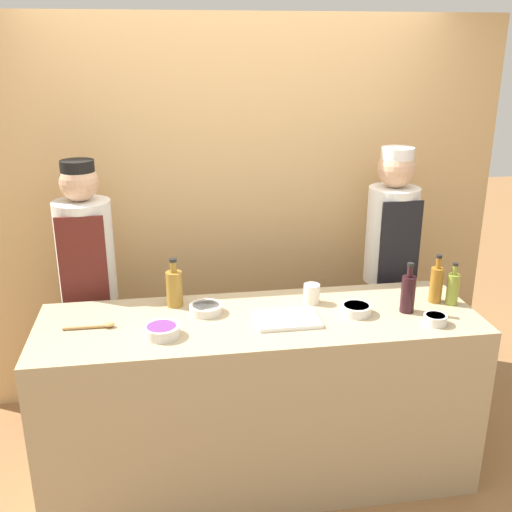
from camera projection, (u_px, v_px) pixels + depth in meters
The scene contains 16 objects.
ground_plane at pixel (260, 472), 3.29m from camera, with size 14.00×14.00×0.00m, color olive.
cabinet_wall at pixel (235, 214), 3.82m from camera, with size 3.32×0.18×2.40m.
counter at pixel (260, 399), 3.13m from camera, with size 2.20×0.68×0.94m.
sauce_bowl_brown at pixel (356, 309), 3.02m from camera, with size 0.15×0.15×0.05m.
sauce_bowl_orange at pixel (206, 308), 3.03m from camera, with size 0.17×0.17×0.04m.
sauce_bowl_purple at pixel (162, 330), 2.79m from camera, with size 0.17×0.17×0.05m.
sauce_bowl_yellow at pixel (435, 319), 2.91m from camera, with size 0.11×0.11×0.05m.
cutting_board at pixel (287, 319), 2.94m from camera, with size 0.31×0.22×0.02m.
bottle_vinegar at pixel (174, 287), 3.09m from camera, with size 0.09×0.09×0.26m.
bottle_oil at pixel (453, 288), 3.11m from camera, with size 0.06×0.06×0.23m.
bottle_wine at pixel (408, 293), 3.02m from camera, with size 0.07×0.07×0.26m.
bottle_amber at pixel (436, 284), 3.13m from camera, with size 0.07×0.07×0.26m.
cup_cream at pixel (312, 294), 3.14m from camera, with size 0.08×0.08×0.10m.
wooden_spoon at pixel (96, 326), 2.87m from camera, with size 0.24×0.04×0.03m.
chef_left at pixel (89, 289), 3.40m from camera, with size 0.31×0.31×1.64m.
chef_right at pixel (389, 268), 3.65m from camera, with size 0.30×0.30×1.67m.
Camera 1 is at (-0.44, -2.67, 2.22)m, focal length 42.00 mm.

